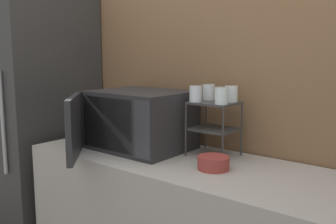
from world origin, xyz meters
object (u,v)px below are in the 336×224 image
at_px(dish_rack, 214,117).
at_px(glass_back_left, 209,92).
at_px(glass_front_left, 196,94).
at_px(glass_front_right, 221,96).
at_px(microwave, 138,120).
at_px(glass_back_right, 231,94).
at_px(refrigerator, 36,125).
at_px(bowl, 213,163).

distance_m(dish_rack, glass_back_left, 0.16).
height_order(dish_rack, glass_back_left, glass_back_left).
height_order(glass_front_left, glass_front_right, same).
distance_m(dish_rack, glass_front_left, 0.16).
relative_size(glass_front_right, glass_back_left, 1.00).
xyz_separation_m(microwave, glass_back_right, (0.50, 0.20, 0.17)).
relative_size(glass_front_left, glass_front_right, 1.00).
relative_size(dish_rack, refrigerator, 0.16).
xyz_separation_m(dish_rack, glass_front_right, (0.08, -0.06, 0.13)).
distance_m(glass_front_left, glass_back_left, 0.12).
xyz_separation_m(microwave, glass_back_left, (0.35, 0.21, 0.17)).
xyz_separation_m(glass_back_right, bowl, (0.06, -0.26, -0.31)).
xyz_separation_m(glass_back_right, glass_front_right, (0.01, -0.11, 0.00)).
xyz_separation_m(glass_front_left, glass_back_right, (0.15, 0.12, 0.00)).
bearing_deg(refrigerator, glass_back_right, 9.17).
height_order(microwave, glass_front_right, glass_front_right).
xyz_separation_m(glass_back_left, refrigerator, (-1.35, -0.25, -0.32)).
bearing_deg(glass_back_left, microwave, -149.61).
bearing_deg(glass_front_right, microwave, -170.31).
bearing_deg(glass_front_left, dish_rack, 37.99).
xyz_separation_m(glass_front_right, bowl, (0.05, -0.15, -0.31)).
bearing_deg(glass_front_left, bowl, -34.97).
xyz_separation_m(dish_rack, bowl, (0.13, -0.21, -0.18)).
bearing_deg(refrigerator, bowl, -0.73).
bearing_deg(refrigerator, microwave, 2.48).
bearing_deg(dish_rack, glass_back_left, 140.31).
relative_size(glass_back_right, glass_back_left, 1.00).
distance_m(dish_rack, refrigerator, 1.46).
bearing_deg(microwave, glass_front_left, 13.12).
distance_m(glass_front_right, refrigerator, 1.55).
bearing_deg(refrigerator, dish_rack, 7.42).
distance_m(glass_front_right, bowl, 0.35).
distance_m(microwave, glass_back_right, 0.56).
height_order(microwave, glass_back_left, glass_back_left).
bearing_deg(bowl, glass_front_right, 109.08).
bearing_deg(dish_rack, glass_back_right, 38.66).
distance_m(microwave, refrigerator, 1.01).
relative_size(microwave, glass_back_left, 8.71).
height_order(glass_front_left, refrigerator, refrigerator).
bearing_deg(glass_back_right, refrigerator, -170.83).
xyz_separation_m(microwave, bowl, (0.56, -0.06, -0.14)).
xyz_separation_m(dish_rack, glass_back_right, (0.07, 0.06, 0.13)).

